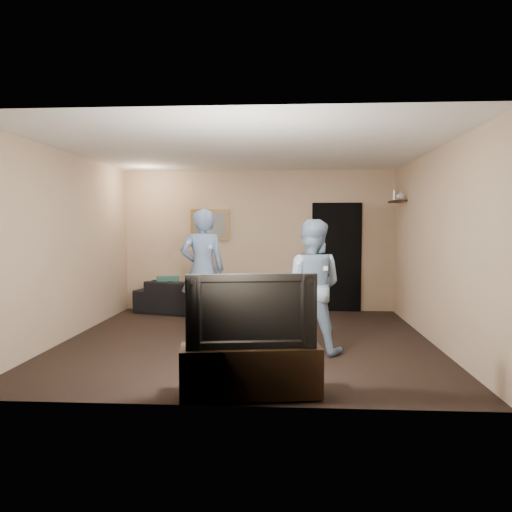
# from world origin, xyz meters

# --- Properties ---
(ground) EXTENTS (5.00, 5.00, 0.00)m
(ground) POSITION_xyz_m (0.00, 0.00, 0.00)
(ground) COLOR black
(ground) RESTS_ON ground
(ceiling) EXTENTS (5.00, 5.00, 0.04)m
(ceiling) POSITION_xyz_m (0.00, 0.00, 2.60)
(ceiling) COLOR silver
(ceiling) RESTS_ON wall_back
(wall_back) EXTENTS (5.00, 0.04, 2.60)m
(wall_back) POSITION_xyz_m (0.00, 2.50, 1.30)
(wall_back) COLOR tan
(wall_back) RESTS_ON ground
(wall_front) EXTENTS (5.00, 0.04, 2.60)m
(wall_front) POSITION_xyz_m (0.00, -2.50, 1.30)
(wall_front) COLOR tan
(wall_front) RESTS_ON ground
(wall_left) EXTENTS (0.04, 5.00, 2.60)m
(wall_left) POSITION_xyz_m (-2.50, 0.00, 1.30)
(wall_left) COLOR tan
(wall_left) RESTS_ON ground
(wall_right) EXTENTS (0.04, 5.00, 2.60)m
(wall_right) POSITION_xyz_m (2.50, 0.00, 1.30)
(wall_right) COLOR tan
(wall_right) RESTS_ON ground
(sofa) EXTENTS (2.19, 1.37, 0.60)m
(sofa) POSITION_xyz_m (-1.14, 2.05, 0.30)
(sofa) COLOR black
(sofa) RESTS_ON ground
(throw_pillow) EXTENTS (0.41, 0.24, 0.39)m
(throw_pillow) POSITION_xyz_m (-1.60, 2.05, 0.48)
(throw_pillow) COLOR #1C554A
(throw_pillow) RESTS_ON sofa
(painting_frame) EXTENTS (0.72, 0.05, 0.57)m
(painting_frame) POSITION_xyz_m (-0.90, 2.48, 1.60)
(painting_frame) COLOR olive
(painting_frame) RESTS_ON wall_back
(painting_canvas) EXTENTS (0.62, 0.01, 0.47)m
(painting_canvas) POSITION_xyz_m (-0.90, 2.45, 1.60)
(painting_canvas) COLOR slate
(painting_canvas) RESTS_ON painting_frame
(doorway) EXTENTS (0.90, 0.06, 2.00)m
(doorway) POSITION_xyz_m (1.45, 2.47, 1.00)
(doorway) COLOR black
(doorway) RESTS_ON ground
(light_switch) EXTENTS (0.08, 0.02, 0.12)m
(light_switch) POSITION_xyz_m (0.85, 2.48, 1.30)
(light_switch) COLOR silver
(light_switch) RESTS_ON wall_back
(wall_shelf) EXTENTS (0.20, 0.60, 0.03)m
(wall_shelf) POSITION_xyz_m (2.39, 1.80, 1.99)
(wall_shelf) COLOR black
(wall_shelf) RESTS_ON wall_right
(shelf_vase) EXTENTS (0.18, 0.18, 0.14)m
(shelf_vase) POSITION_xyz_m (2.39, 1.58, 2.08)
(shelf_vase) COLOR silver
(shelf_vase) RESTS_ON wall_shelf
(shelf_figurine) EXTENTS (0.06, 0.06, 0.18)m
(shelf_figurine) POSITION_xyz_m (2.39, 2.02, 2.09)
(shelf_figurine) COLOR silver
(shelf_figurine) RESTS_ON wall_shelf
(tv_console) EXTENTS (1.33, 0.60, 0.46)m
(tv_console) POSITION_xyz_m (0.21, -2.26, 0.25)
(tv_console) COLOR black
(tv_console) RESTS_ON ground
(television) EXTENTS (1.18, 0.33, 0.67)m
(television) POSITION_xyz_m (0.21, -2.26, 0.82)
(television) COLOR black
(television) RESTS_ON tv_console
(wii_player_left) EXTENTS (0.74, 0.57, 1.83)m
(wii_player_left) POSITION_xyz_m (-0.73, 0.68, 0.91)
(wii_player_left) COLOR #6888B5
(wii_player_left) RESTS_ON ground
(wii_player_right) EXTENTS (0.93, 0.80, 1.66)m
(wii_player_right) POSITION_xyz_m (0.84, -0.57, 0.83)
(wii_player_right) COLOR #91B3D3
(wii_player_right) RESTS_ON ground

